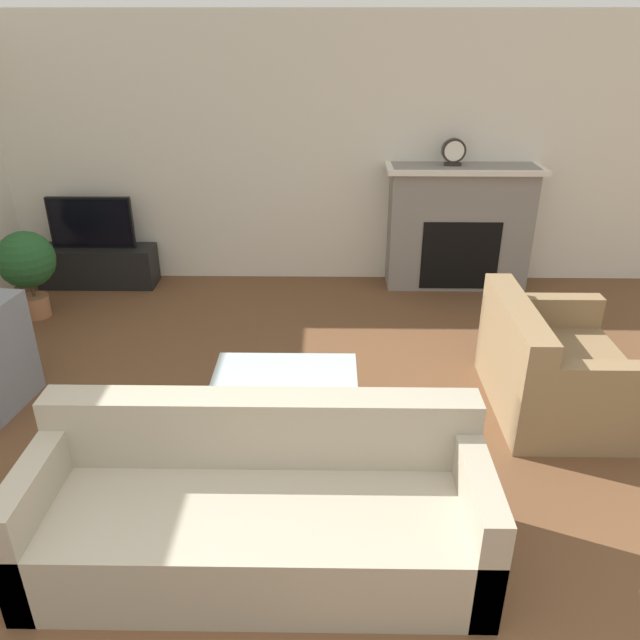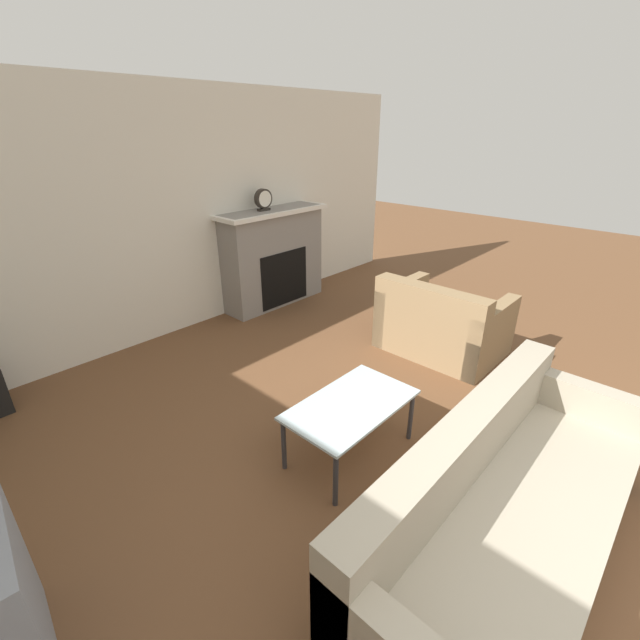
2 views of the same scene
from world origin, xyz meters
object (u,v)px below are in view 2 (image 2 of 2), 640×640
Objects in this scene: couch_sectional at (504,515)px; couch_loveseat at (441,326)px; coffee_table at (351,409)px; mantel_clock at (263,199)px.

couch_sectional is 1.92× the size of couch_loveseat.
mantel_clock is at bearing 60.39° from coffee_table.
couch_sectional is 2.46m from couch_loveseat.
couch_sectional is at bearing -112.51° from mantel_clock.
couch_sectional is at bearing -93.17° from coffee_table.
mantel_clock reaches higher than couch_loveseat.
couch_sectional is 8.69× the size of mantel_clock.
couch_loveseat is at bearing 9.05° from coffee_table.
mantel_clock is (1.58, 3.82, 1.13)m from couch_sectional.
coffee_table is at bearing 86.83° from couch_sectional.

